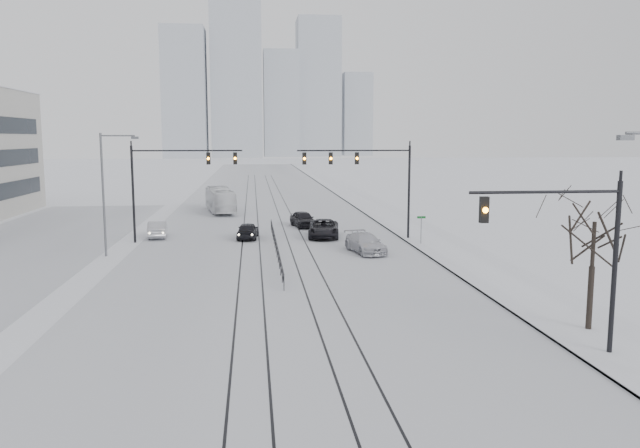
% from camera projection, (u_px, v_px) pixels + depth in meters
% --- Properties ---
extents(ground, '(500.00, 500.00, 0.00)m').
position_uv_depth(ground, '(316.00, 445.00, 17.69)').
color(ground, white).
rests_on(ground, ground).
extents(road, '(22.00, 260.00, 0.02)m').
position_uv_depth(road, '(267.00, 208.00, 76.78)').
color(road, silver).
rests_on(road, ground).
extents(sidewalk_east, '(5.00, 260.00, 0.16)m').
position_uv_depth(sidewalk_east, '(374.00, 207.00, 78.21)').
color(sidewalk_east, white).
rests_on(sidewalk_east, ground).
extents(curb, '(0.10, 260.00, 0.12)m').
position_uv_depth(curb, '(355.00, 207.00, 77.95)').
color(curb, gray).
rests_on(curb, ground).
extents(parking_strip, '(14.00, 60.00, 0.03)m').
position_uv_depth(parking_strip, '(24.00, 246.00, 50.02)').
color(parking_strip, silver).
rests_on(parking_strip, ground).
extents(tram_rails, '(5.30, 180.00, 0.01)m').
position_uv_depth(tram_rails, '(272.00, 233.00, 57.08)').
color(tram_rails, black).
rests_on(tram_rails, ground).
extents(skyline, '(96.00, 48.00, 72.00)m').
position_uv_depth(skyline, '(266.00, 89.00, 283.48)').
color(skyline, '#A7AEB7').
rests_on(skyline, ground).
extents(traffic_mast_near, '(6.10, 0.37, 7.00)m').
position_uv_depth(traffic_mast_near, '(577.00, 244.00, 24.13)').
color(traffic_mast_near, black).
rests_on(traffic_mast_near, ground).
extents(traffic_mast_ne, '(9.60, 0.37, 8.00)m').
position_uv_depth(traffic_mast_ne, '(370.00, 173.00, 52.23)').
color(traffic_mast_ne, black).
rests_on(traffic_mast_ne, ground).
extents(traffic_mast_nw, '(9.10, 0.37, 8.00)m').
position_uv_depth(traffic_mast_nw, '(169.00, 175.00, 51.46)').
color(traffic_mast_nw, black).
rests_on(traffic_mast_nw, ground).
extents(street_light_west, '(2.73, 0.25, 9.00)m').
position_uv_depth(street_light_west, '(107.00, 186.00, 45.22)').
color(street_light_west, '#595B60').
rests_on(street_light_west, ground).
extents(bare_tree, '(4.40, 4.40, 6.10)m').
position_uv_depth(bare_tree, '(594.00, 233.00, 27.35)').
color(bare_tree, black).
rests_on(bare_tree, ground).
extents(median_fence, '(0.06, 24.00, 1.00)m').
position_uv_depth(median_fence, '(276.00, 246.00, 47.16)').
color(median_fence, black).
rests_on(median_fence, ground).
extents(street_sign, '(0.70, 0.06, 2.40)m').
position_uv_depth(street_sign, '(421.00, 226.00, 50.25)').
color(street_sign, '#595B60').
rests_on(street_sign, ground).
extents(sedan_sb_inner, '(2.02, 4.31, 1.42)m').
position_uv_depth(sedan_sb_inner, '(248.00, 231.00, 53.62)').
color(sedan_sb_inner, black).
rests_on(sedan_sb_inner, ground).
extents(sedan_sb_outer, '(1.93, 4.49, 1.44)m').
position_uv_depth(sedan_sb_outer, '(158.00, 229.00, 54.39)').
color(sedan_sb_outer, '#B3B4BB').
rests_on(sedan_sb_outer, ground).
extents(sedan_nb_front, '(3.26, 5.86, 1.55)m').
position_uv_depth(sedan_nb_front, '(324.00, 229.00, 54.40)').
color(sedan_nb_front, black).
rests_on(sedan_nb_front, ground).
extents(sedan_nb_right, '(2.95, 5.29, 1.45)m').
position_uv_depth(sedan_nb_right, '(365.00, 243.00, 47.16)').
color(sedan_nb_right, silver).
rests_on(sedan_nb_right, ground).
extents(sedan_nb_far, '(2.68, 4.77, 1.53)m').
position_uv_depth(sedan_nb_far, '(303.00, 219.00, 60.79)').
color(sedan_nb_far, black).
rests_on(sedan_nb_far, ground).
extents(box_truck, '(4.13, 10.54, 2.86)m').
position_uv_depth(box_truck, '(220.00, 200.00, 72.72)').
color(box_truck, white).
rests_on(box_truck, ground).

